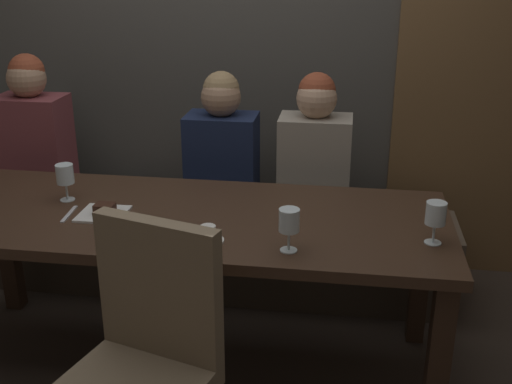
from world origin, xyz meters
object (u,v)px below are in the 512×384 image
wine_glass_near_left (65,175)px  espresso_cup (208,235)px  dining_table (184,233)px  diner_redhead (34,136)px  diner_bearded (222,150)px  wine_glass_far_left (289,222)px  wine_glass_center_front (436,215)px  diner_far_end (315,153)px  chair_near_side (143,354)px  banquette_bench (220,250)px  dessert_plate (104,212)px  fork_on_table (69,214)px

wine_glass_near_left → espresso_cup: 0.78m
dining_table → diner_redhead: diner_redhead is taller
dining_table → diner_bearded: 0.71m
wine_glass_far_left → wine_glass_center_front: (0.53, 0.14, -0.00)m
diner_far_end → espresso_cup: size_ratio=6.38×
chair_near_side → banquette_bench: bearing=91.9°
dining_table → chair_near_side: bearing=-86.3°
wine_glass_center_front → banquette_bench: bearing=140.0°
diner_redhead → dining_table: bearing=-34.6°
dessert_plate → dining_table: bearing=10.8°
diner_bearded → chair_near_side: bearing=-89.1°
diner_bearded → diner_far_end: bearing=1.0°
diner_far_end → wine_glass_far_left: 0.98m
espresso_cup → dining_table: bearing=122.9°
wine_glass_center_front → wine_glass_far_left: bearing=-164.8°
dining_table → wine_glass_center_front: wine_glass_center_front is taller
wine_glass_far_left → espresso_cup: 0.32m
wine_glass_near_left → banquette_bench: bearing=49.0°
diner_redhead → dessert_plate: bearing=-48.2°
wine_glass_near_left → fork_on_table: (0.08, -0.16, -0.11)m
dessert_plate → wine_glass_near_left: bearing=147.9°
wine_glass_near_left → espresso_cup: bearing=-24.7°
espresso_cup → diner_bearded: bearing=98.1°
wine_glass_near_left → dining_table: bearing=-7.9°
diner_far_end → wine_glass_center_front: 0.97m
wine_glass_near_left → dessert_plate: 0.28m
diner_redhead → diner_bearded: (1.02, 0.01, -0.03)m
diner_bearded → espresso_cup: 0.95m
diner_far_end → diner_redhead: bearing=-179.3°
chair_near_side → wine_glass_center_front: 1.15m
diner_bearded → dessert_plate: (-0.35, -0.75, -0.05)m
wine_glass_near_left → diner_redhead: bearing=126.4°
diner_redhead → dessert_plate: 1.00m
dining_table → wine_glass_far_left: size_ratio=13.41×
wine_glass_near_left → fork_on_table: bearing=-64.3°
diner_far_end → dessert_plate: 1.12m
chair_near_side → wine_glass_near_left: (-0.59, 0.80, 0.30)m
wine_glass_center_front → espresso_cup: wine_glass_center_front is taller
banquette_bench → diner_bearded: 0.58m
banquette_bench → wine_glass_center_front: bearing=-40.0°
dessert_plate → chair_near_side: bearing=-60.7°
chair_near_side → dessert_plate: size_ratio=5.16×
diner_bearded → wine_glass_center_front: 1.28m
chair_near_side → fork_on_table: bearing=128.7°
diner_far_end → wine_glass_far_left: bearing=-91.9°
banquette_bench → dessert_plate: (-0.32, -0.76, 0.53)m
diner_bearded → wine_glass_near_left: (-0.57, -0.62, 0.05)m
wine_glass_center_front → fork_on_table: size_ratio=0.96×
diner_redhead → diner_far_end: diner_redhead is taller
banquette_bench → diner_redhead: diner_redhead is taller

